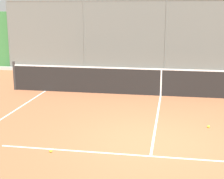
% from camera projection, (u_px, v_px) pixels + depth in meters
% --- Properties ---
extents(ground_plane, '(60.00, 60.00, 0.00)m').
position_uv_depth(ground_plane, '(153.00, 142.00, 8.01)').
color(ground_plane, '#A8603D').
extents(court_line_markings, '(8.50, 9.49, 0.01)m').
position_uv_depth(court_line_markings, '(149.00, 163.00, 6.90)').
color(court_line_markings, white).
rests_on(court_line_markings, ground).
extents(fence_backdrop, '(18.21, 1.37, 3.36)m').
position_uv_depth(fence_backdrop, '(166.00, 42.00, 16.54)').
color(fence_backdrop, slate).
rests_on(fence_backdrop, ground).
extents(tennis_net, '(10.92, 0.09, 1.07)m').
position_uv_depth(tennis_net, '(161.00, 82.00, 12.12)').
color(tennis_net, '#2D2D2D').
rests_on(tennis_net, ground).
extents(tennis_ball_by_sideline, '(0.07, 0.07, 0.07)m').
position_uv_depth(tennis_ball_by_sideline, '(51.00, 151.00, 7.42)').
color(tennis_ball_by_sideline, '#CCDB33').
rests_on(tennis_ball_by_sideline, ground).
extents(tennis_ball_near_baseline, '(0.07, 0.07, 0.07)m').
position_uv_depth(tennis_ball_near_baseline, '(209.00, 127.00, 8.95)').
color(tennis_ball_near_baseline, '#CCDB33').
rests_on(tennis_ball_near_baseline, ground).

